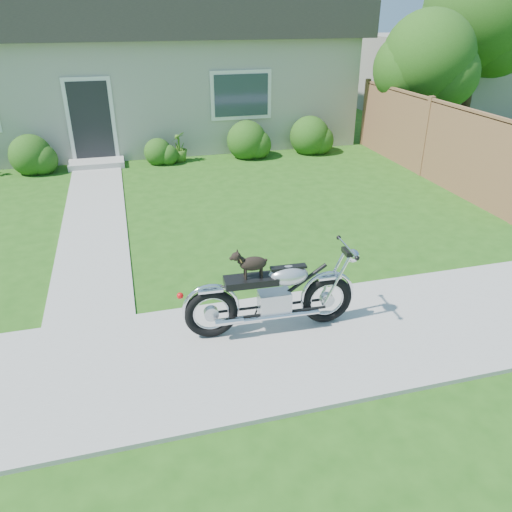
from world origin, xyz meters
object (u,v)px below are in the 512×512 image
Objects in this scene: house at (139,65)px; motorcycle_with_dog at (274,294)px; potted_plant_right at (179,147)px; tree_near at (433,63)px; tree_far at (487,18)px; fence at (426,137)px.

house is 11.83m from motorcycle_with_dog.
tree_near is at bearing -6.26° from potted_plant_right.
potted_plant_right is at bearing -174.81° from tree_far.
motorcycle_with_dog is at bearing -135.29° from fence.
motorcycle_with_dog is (-5.50, -5.45, -0.40)m from fence.
house reaches higher than motorcycle_with_dog.
fence is at bearing -137.02° from tree_far.
house is 2.33× the size of tree_far.
tree_far is 13.45m from motorcycle_with_dog.
tree_far is at bearing 31.05° from tree_near.
potted_plant_right is (0.67, -3.44, -1.76)m from house.
fence is 2.98× the size of motorcycle_with_dog.
potted_plant_right is at bearing 153.57° from fence.
motorcycle_with_dog is at bearing -89.08° from potted_plant_right.
tree_near reaches higher than potted_plant_right.
tree_far is 2.43× the size of motorcycle_with_dog.
tree_near is at bearing -148.95° from tree_far.
tree_far is 6.85× the size of potted_plant_right.
fence is 8.38× the size of potted_plant_right.
house reaches higher than potted_plant_right.
tree_far is (10.24, -2.58, 1.32)m from house.
potted_plant_right is at bearing 93.52° from motorcycle_with_dog.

